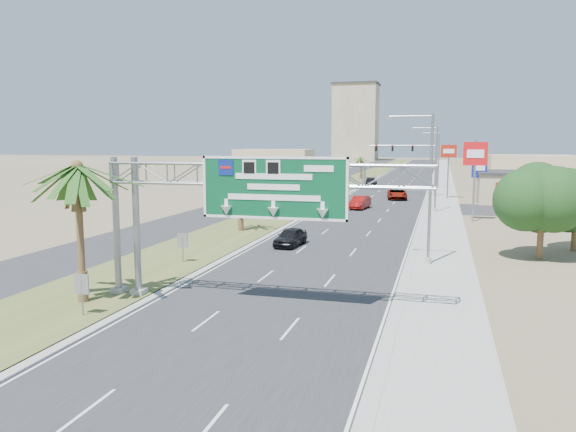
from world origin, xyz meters
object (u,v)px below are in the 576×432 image
(car_left_lane, at_px, (290,237))
(signal_mast, at_px, (422,164))
(store_building, at_px, (548,189))
(pole_sign_red_far, at_px, (449,155))
(palm_near, at_px, (77,167))
(sign_gantry, at_px, (246,185))
(car_right_lane, at_px, (397,194))
(car_far, at_px, (371,182))
(car_mid_lane, at_px, (360,203))
(pole_sign_red_near, at_px, (475,158))
(pole_sign_blue, at_px, (479,168))

(car_left_lane, bearing_deg, signal_mast, 84.96)
(signal_mast, bearing_deg, store_building, -19.54)
(store_building, bearing_deg, pole_sign_red_far, 169.08)
(palm_near, xyz_separation_m, store_building, (31.20, 58.00, -4.93))
(palm_near, relative_size, signal_mast, 0.81)
(sign_gantry, bearing_deg, car_right_lane, 86.87)
(car_far, xyz_separation_m, pole_sign_red_far, (13.60, -20.00, 5.51))
(store_building, relative_size, car_far, 3.21)
(palm_near, relative_size, pole_sign_red_far, 1.04)
(signal_mast, height_order, pole_sign_red_far, pole_sign_red_far)
(signal_mast, xyz_separation_m, car_left_lane, (-8.38, -45.72, -4.13))
(car_mid_lane, bearing_deg, signal_mast, 78.14)
(car_mid_lane, relative_size, pole_sign_red_far, 0.60)
(sign_gantry, xyz_separation_m, car_right_lane, (3.06, 56.03, -5.25))
(signal_mast, relative_size, car_mid_lane, 2.13)
(sign_gantry, relative_size, pole_sign_red_near, 1.99)
(pole_sign_red_near, height_order, pole_sign_blue, pole_sign_red_near)
(sign_gantry, xyz_separation_m, pole_sign_red_far, (10.06, 58.58, 0.27))
(signal_mast, bearing_deg, car_right_lane, -117.82)
(car_right_lane, bearing_deg, pole_sign_red_far, 13.42)
(store_building, relative_size, pole_sign_red_far, 2.24)
(signal_mast, xyz_separation_m, car_mid_lane, (-6.67, -19.17, -4.06))
(car_left_lane, relative_size, pole_sign_red_far, 0.53)
(car_far, relative_size, pole_sign_red_far, 0.70)
(car_far, relative_size, pole_sign_red_near, 0.67)
(palm_near, height_order, car_far, palm_near)
(store_building, distance_m, pole_sign_blue, 9.70)
(pole_sign_red_far, bearing_deg, car_right_lane, -160.01)
(car_left_lane, distance_m, pole_sign_red_far, 44.34)
(car_left_lane, height_order, pole_sign_red_near, pole_sign_red_near)
(signal_mast, distance_m, pole_sign_blue, 11.44)
(palm_near, distance_m, car_right_lane, 59.35)
(car_far, relative_size, pole_sign_blue, 0.84)
(pole_sign_red_near, bearing_deg, pole_sign_blue, 85.20)
(car_left_lane, distance_m, car_right_lane, 40.05)
(pole_sign_red_far, bearing_deg, pole_sign_red_near, -84.16)
(store_building, distance_m, car_far, 34.86)
(car_right_lane, height_order, pole_sign_red_far, pole_sign_red_far)
(sign_gantry, bearing_deg, car_left_lane, 97.47)
(car_left_lane, bearing_deg, pole_sign_red_near, 57.14)
(car_mid_lane, xyz_separation_m, car_right_lane, (3.50, 13.15, 0.01))
(palm_near, bearing_deg, pole_sign_red_far, 73.26)
(car_left_lane, distance_m, car_far, 62.27)
(sign_gantry, bearing_deg, palm_near, -166.68)
(car_far, height_order, pole_sign_red_near, pole_sign_red_near)
(palm_near, distance_m, signal_mast, 65.60)
(sign_gantry, relative_size, signal_mast, 1.63)
(signal_mast, distance_m, car_mid_lane, 20.70)
(pole_sign_red_near, relative_size, pole_sign_red_far, 1.05)
(sign_gantry, distance_m, store_building, 60.77)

